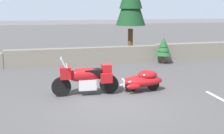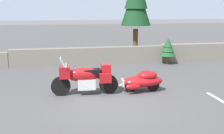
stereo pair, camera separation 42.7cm
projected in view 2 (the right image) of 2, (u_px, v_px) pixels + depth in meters
name	position (u px, v px, depth m)	size (l,w,h in m)	color
ground_plane	(107.00, 102.00, 8.78)	(80.00, 80.00, 0.00)	#4C4C4F
stone_guard_wall	(110.00, 55.00, 14.69)	(24.00, 0.57, 0.95)	slate
touring_motorcycle	(85.00, 77.00, 9.44)	(2.31, 0.77, 1.33)	black
car_shaped_trailer	(142.00, 80.00, 9.81)	(2.21, 0.79, 0.76)	black
pine_sapling_near	(168.00, 48.00, 14.45)	(0.85, 0.85, 1.40)	brown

